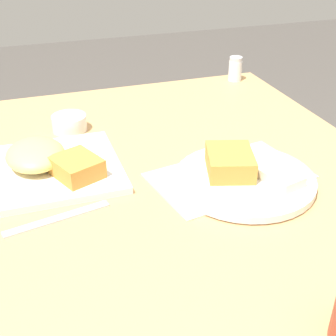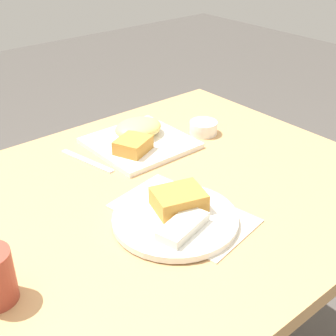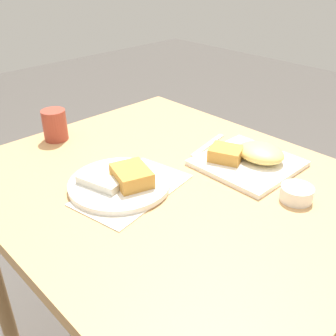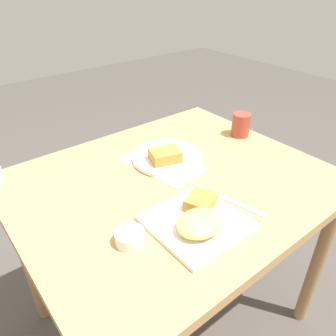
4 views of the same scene
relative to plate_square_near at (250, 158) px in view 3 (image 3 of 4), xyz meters
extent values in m
cube|color=tan|center=(0.09, 0.22, -0.04)|extent=(1.03, 0.86, 0.04)
cylinder|color=#9F7649|center=(0.55, -0.15, -0.42)|extent=(0.05, 0.05, 0.72)
cube|color=beige|center=(0.12, 0.32, -0.02)|extent=(0.22, 0.32, 0.00)
cube|color=white|center=(0.00, 0.01, -0.01)|extent=(0.25, 0.25, 0.01)
ellipsoid|color=#EFCC6B|center=(-0.02, -0.02, 0.01)|extent=(0.14, 0.11, 0.04)
cube|color=#C68938|center=(0.05, 0.04, 0.01)|extent=(0.11, 0.10, 0.04)
cylinder|color=white|center=(0.16, 0.34, -0.01)|extent=(0.26, 0.26, 0.01)
cube|color=#C68938|center=(0.13, 0.32, 0.02)|extent=(0.12, 0.11, 0.04)
cube|color=beige|center=(0.18, 0.38, 0.01)|extent=(0.13, 0.08, 0.02)
cylinder|color=white|center=(-0.18, 0.06, 0.00)|extent=(0.08, 0.08, 0.04)
cylinder|color=beige|center=(-0.18, 0.06, 0.01)|extent=(0.06, 0.06, 0.00)
cube|color=silver|center=(0.16, -0.01, -0.02)|extent=(0.05, 0.18, 0.00)
cylinder|color=#9E3D2D|center=(0.53, 0.30, 0.03)|extent=(0.07, 0.07, 0.10)
camera|label=1|loc=(0.82, -0.04, 0.44)|focal=50.00mm
camera|label=2|loc=(0.67, 0.93, 0.56)|focal=50.00mm
camera|label=3|loc=(-0.54, 0.84, 0.52)|focal=42.00mm
camera|label=4|loc=(-0.50, -0.49, 0.60)|focal=35.00mm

